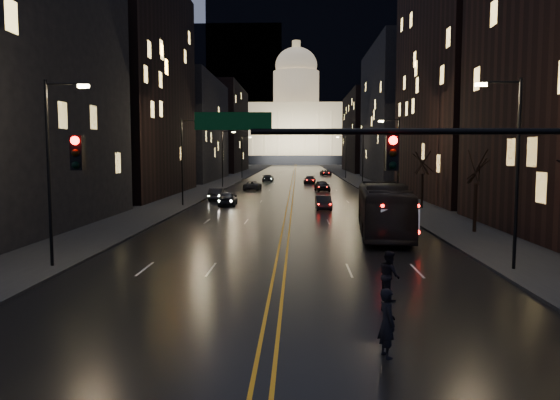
# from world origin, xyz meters

# --- Properties ---
(ground) EXTENTS (900.00, 900.00, 0.00)m
(ground) POSITION_xyz_m (0.00, 0.00, 0.00)
(ground) COLOR black
(ground) RESTS_ON ground
(road) EXTENTS (20.00, 320.00, 0.02)m
(road) POSITION_xyz_m (0.00, 130.00, 0.01)
(road) COLOR black
(road) RESTS_ON ground
(sidewalk_left) EXTENTS (8.00, 320.00, 0.16)m
(sidewalk_left) POSITION_xyz_m (-14.00, 130.00, 0.08)
(sidewalk_left) COLOR black
(sidewalk_left) RESTS_ON ground
(sidewalk_right) EXTENTS (8.00, 320.00, 0.16)m
(sidewalk_right) POSITION_xyz_m (14.00, 130.00, 0.08)
(sidewalk_right) COLOR black
(sidewalk_right) RESTS_ON ground
(center_line) EXTENTS (0.62, 320.00, 0.01)m
(center_line) POSITION_xyz_m (0.00, 130.00, 0.03)
(center_line) COLOR orange
(center_line) RESTS_ON road
(building_left_mid) EXTENTS (12.00, 30.00, 28.00)m
(building_left_mid) POSITION_xyz_m (-21.00, 54.00, 14.00)
(building_left_mid) COLOR black
(building_left_mid) RESTS_ON ground
(building_left_far) EXTENTS (12.00, 34.00, 20.00)m
(building_left_far) POSITION_xyz_m (-21.00, 92.00, 10.00)
(building_left_far) COLOR black
(building_left_far) RESTS_ON ground
(building_left_dist) EXTENTS (12.00, 40.00, 24.00)m
(building_left_dist) POSITION_xyz_m (-21.00, 140.00, 12.00)
(building_left_dist) COLOR black
(building_left_dist) RESTS_ON ground
(building_right_tall) EXTENTS (12.00, 30.00, 38.00)m
(building_right_tall) POSITION_xyz_m (21.00, 50.00, 19.00)
(building_right_tall) COLOR black
(building_right_tall) RESTS_ON ground
(building_right_mid) EXTENTS (12.00, 34.00, 26.00)m
(building_right_mid) POSITION_xyz_m (21.00, 92.00, 13.00)
(building_right_mid) COLOR black
(building_right_mid) RESTS_ON ground
(building_right_dist) EXTENTS (12.00, 40.00, 22.00)m
(building_right_dist) POSITION_xyz_m (21.00, 140.00, 11.00)
(building_right_dist) COLOR black
(building_right_dist) RESTS_ON ground
(mountain_ridge) EXTENTS (520.00, 60.00, 130.00)m
(mountain_ridge) POSITION_xyz_m (40.00, 380.00, 65.00)
(mountain_ridge) COLOR black
(mountain_ridge) RESTS_ON ground
(capitol) EXTENTS (90.00, 50.00, 58.50)m
(capitol) POSITION_xyz_m (0.00, 250.00, 17.15)
(capitol) COLOR black
(capitol) RESTS_ON ground
(traffic_signal) EXTENTS (17.29, 0.45, 7.00)m
(traffic_signal) POSITION_xyz_m (5.91, -0.00, 5.10)
(traffic_signal) COLOR black
(traffic_signal) RESTS_ON ground
(streetlamp_right_near) EXTENTS (2.13, 0.25, 9.00)m
(streetlamp_right_near) POSITION_xyz_m (10.81, 10.00, 5.08)
(streetlamp_right_near) COLOR black
(streetlamp_right_near) RESTS_ON ground
(streetlamp_left_near) EXTENTS (2.13, 0.25, 9.00)m
(streetlamp_left_near) POSITION_xyz_m (-10.81, 10.00, 5.08)
(streetlamp_left_near) COLOR black
(streetlamp_left_near) RESTS_ON ground
(streetlamp_right_mid) EXTENTS (2.13, 0.25, 9.00)m
(streetlamp_right_mid) POSITION_xyz_m (10.81, 40.00, 5.08)
(streetlamp_right_mid) COLOR black
(streetlamp_right_mid) RESTS_ON ground
(streetlamp_left_mid) EXTENTS (2.13, 0.25, 9.00)m
(streetlamp_left_mid) POSITION_xyz_m (-10.81, 40.00, 5.08)
(streetlamp_left_mid) COLOR black
(streetlamp_left_mid) RESTS_ON ground
(streetlamp_right_far) EXTENTS (2.13, 0.25, 9.00)m
(streetlamp_right_far) POSITION_xyz_m (10.81, 70.00, 5.08)
(streetlamp_right_far) COLOR black
(streetlamp_right_far) RESTS_ON ground
(streetlamp_left_far) EXTENTS (2.13, 0.25, 9.00)m
(streetlamp_left_far) POSITION_xyz_m (-10.81, 70.00, 5.08)
(streetlamp_left_far) COLOR black
(streetlamp_left_far) RESTS_ON ground
(streetlamp_right_dist) EXTENTS (2.13, 0.25, 9.00)m
(streetlamp_right_dist) POSITION_xyz_m (10.81, 100.00, 5.08)
(streetlamp_right_dist) COLOR black
(streetlamp_right_dist) RESTS_ON ground
(streetlamp_left_dist) EXTENTS (2.13, 0.25, 9.00)m
(streetlamp_left_dist) POSITION_xyz_m (-10.81, 100.00, 5.08)
(streetlamp_left_dist) COLOR black
(streetlamp_left_dist) RESTS_ON ground
(tree_right_mid) EXTENTS (2.40, 2.40, 6.65)m
(tree_right_mid) POSITION_xyz_m (13.00, 22.00, 4.53)
(tree_right_mid) COLOR black
(tree_right_mid) RESTS_ON ground
(tree_right_far) EXTENTS (2.40, 2.40, 6.65)m
(tree_right_far) POSITION_xyz_m (13.00, 38.00, 4.53)
(tree_right_far) COLOR black
(tree_right_far) RESTS_ON ground
(bus) EXTENTS (3.99, 12.83, 3.52)m
(bus) POSITION_xyz_m (6.63, 21.17, 1.76)
(bus) COLOR black
(bus) RESTS_ON ground
(oncoming_car_a) EXTENTS (1.97, 4.55, 1.53)m
(oncoming_car_a) POSITION_xyz_m (-6.47, 41.03, 0.76)
(oncoming_car_a) COLOR black
(oncoming_car_a) RESTS_ON ground
(oncoming_car_b) EXTENTS (1.69, 4.51, 1.47)m
(oncoming_car_b) POSITION_xyz_m (-8.50, 47.02, 0.73)
(oncoming_car_b) COLOR black
(oncoming_car_b) RESTS_ON ground
(oncoming_car_c) EXTENTS (2.65, 5.04, 1.35)m
(oncoming_car_c) POSITION_xyz_m (-5.82, 64.94, 0.68)
(oncoming_car_c) COLOR black
(oncoming_car_c) RESTS_ON ground
(oncoming_car_d) EXTENTS (2.08, 4.76, 1.36)m
(oncoming_car_d) POSITION_xyz_m (-4.77, 87.01, 0.68)
(oncoming_car_d) COLOR black
(oncoming_car_d) RESTS_ON ground
(receding_car_a) EXTENTS (1.53, 4.16, 1.36)m
(receding_car_a) POSITION_xyz_m (3.35, 37.34, 0.68)
(receding_car_a) COLOR black
(receding_car_a) RESTS_ON ground
(receding_car_b) EXTENTS (2.37, 4.80, 1.57)m
(receding_car_b) POSITION_xyz_m (4.35, 62.46, 0.79)
(receding_car_b) COLOR black
(receding_car_b) RESTS_ON ground
(receding_car_c) EXTENTS (2.36, 4.89, 1.37)m
(receding_car_c) POSITION_xyz_m (2.97, 80.85, 0.69)
(receding_car_c) COLOR black
(receding_car_c) RESTS_ON ground
(receding_car_d) EXTENTS (2.79, 5.10, 1.35)m
(receding_car_d) POSITION_xyz_m (7.54, 114.76, 0.68)
(receding_car_d) COLOR black
(receding_car_d) RESTS_ON ground
(pedestrian_a) EXTENTS (0.63, 0.80, 1.93)m
(pedestrian_a) POSITION_xyz_m (3.29, -0.93, 0.97)
(pedestrian_a) COLOR black
(pedestrian_a) RESTS_ON ground
(pedestrian_b) EXTENTS (0.69, 1.01, 1.89)m
(pedestrian_b) POSITION_xyz_m (4.34, 5.00, 0.95)
(pedestrian_b) COLOR black
(pedestrian_b) RESTS_ON ground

